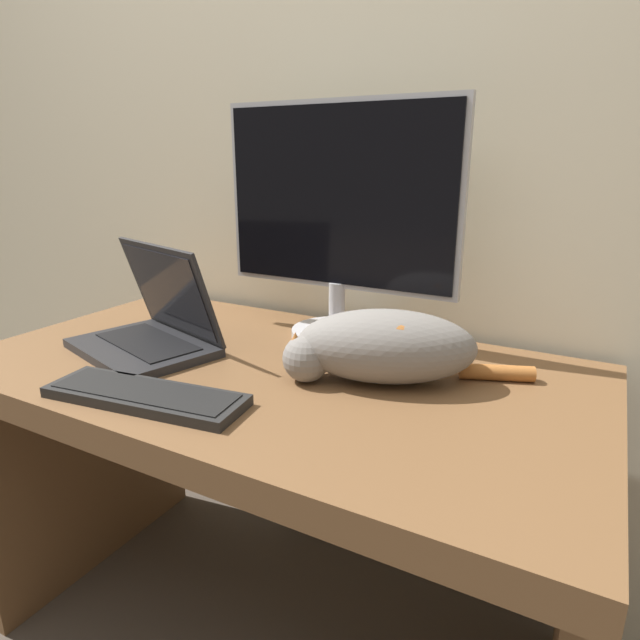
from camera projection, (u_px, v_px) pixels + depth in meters
The scene contains 6 objects.
wall_back at pixel (359, 107), 1.35m from camera, with size 6.40×0.06×2.60m.
desk at pixel (273, 434), 1.20m from camera, with size 1.35×0.73×0.75m.
monitor at pixel (338, 217), 1.25m from camera, with size 0.59×0.22×0.56m.
laptop at pixel (151, 329), 1.23m from camera, with size 0.38×0.32×0.24m.
external_keyboard at pixel (145, 396), 0.98m from camera, with size 0.40×0.17×0.02m.
cat at pixel (382, 345), 1.05m from camera, with size 0.47×0.29×0.15m.
Camera 1 is at (0.61, -0.52, 1.18)m, focal length 30.00 mm.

